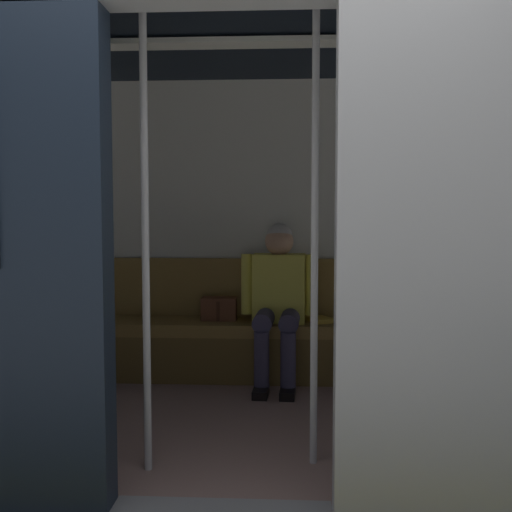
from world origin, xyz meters
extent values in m
plane|color=gray|center=(0.00, 0.00, 0.00)|extent=(60.00, 60.00, 0.00)
cube|color=silver|center=(-0.91, 0.02, 1.12)|extent=(0.91, 0.12, 2.25)
cube|color=black|center=(-0.91, 0.03, 1.39)|extent=(0.50, 0.02, 0.55)
cube|color=black|center=(0.00, -1.16, 2.31)|extent=(6.40, 2.49, 0.12)
cube|color=gray|center=(0.00, -1.16, 0.00)|extent=(6.08, 2.33, 0.01)
cube|color=silver|center=(0.00, -2.33, 1.12)|extent=(6.08, 0.10, 2.25)
cube|color=olive|center=(0.00, -2.27, 0.66)|extent=(3.52, 0.06, 0.45)
cube|color=white|center=(0.00, -1.16, 2.22)|extent=(4.48, 0.16, 0.03)
cube|color=gray|center=(0.00, 0.00, 0.01)|extent=(0.91, 0.19, 0.01)
cube|color=olive|center=(0.00, -2.05, 0.39)|extent=(2.54, 0.44, 0.09)
cube|color=brown|center=(0.00, -1.85, 0.17)|extent=(2.54, 0.04, 0.34)
cube|color=#D8CC4C|center=(-0.20, -2.03, 0.68)|extent=(0.39, 0.24, 0.50)
sphere|color=tan|center=(-0.20, -2.03, 1.03)|extent=(0.21, 0.21, 0.21)
sphere|color=#B2ADA8|center=(-0.20, -2.04, 1.06)|extent=(0.19, 0.19, 0.19)
cylinder|color=#D8CC4C|center=(-0.43, -1.98, 0.71)|extent=(0.08, 0.08, 0.44)
cylinder|color=#D8CC4C|center=(0.04, -2.01, 0.71)|extent=(0.08, 0.08, 0.44)
cylinder|color=#38334C|center=(-0.28, -1.82, 0.48)|extent=(0.16, 0.41, 0.14)
cylinder|color=#38334C|center=(-0.10, -1.83, 0.48)|extent=(0.16, 0.41, 0.14)
cylinder|color=#38334C|center=(-0.27, -1.62, 0.24)|extent=(0.10, 0.10, 0.39)
cylinder|color=#38334C|center=(-0.09, -1.63, 0.24)|extent=(0.10, 0.10, 0.39)
cube|color=black|center=(-0.27, -1.57, 0.03)|extent=(0.11, 0.22, 0.06)
cube|color=black|center=(-0.09, -1.58, 0.03)|extent=(0.11, 0.22, 0.06)
cube|color=brown|center=(0.25, -2.07, 0.52)|extent=(0.26, 0.14, 0.17)
cube|color=#472718|center=(0.25, -1.99, 0.51)|extent=(0.02, 0.01, 0.14)
cube|color=gold|center=(-0.50, -2.05, 0.45)|extent=(0.23, 0.26, 0.03)
cylinder|color=silver|center=(0.40, -0.39, 1.11)|extent=(0.04, 0.04, 2.23)
cylinder|color=silver|center=(-0.40, -0.51, 1.11)|extent=(0.04, 0.04, 2.23)
camera|label=1|loc=(-0.28, 2.42, 1.24)|focal=42.69mm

